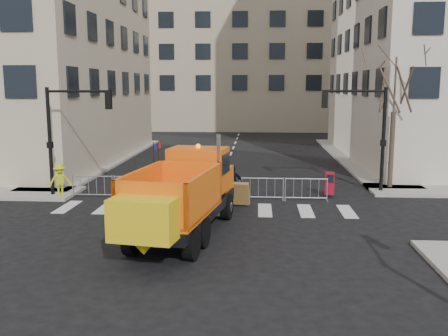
# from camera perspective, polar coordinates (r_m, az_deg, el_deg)

# --- Properties ---
(ground) EXTENTS (120.00, 120.00, 0.00)m
(ground) POSITION_cam_1_polar(r_m,az_deg,el_deg) (17.15, -3.53, -9.21)
(ground) COLOR black
(ground) RESTS_ON ground
(sidewalk_back) EXTENTS (64.00, 5.00, 0.15)m
(sidewalk_back) POSITION_cam_1_polar(r_m,az_deg,el_deg) (25.29, -1.07, -2.92)
(sidewalk_back) COLOR gray
(sidewalk_back) RESTS_ON ground
(building_far) EXTENTS (30.00, 18.00, 24.00)m
(building_far) POSITION_cam_1_polar(r_m,az_deg,el_deg) (68.47, 2.12, 14.86)
(building_far) COLOR tan
(building_far) RESTS_ON ground
(traffic_light_left) EXTENTS (0.18, 0.18, 5.40)m
(traffic_light_left) POSITION_cam_1_polar(r_m,az_deg,el_deg) (25.85, -19.27, 2.72)
(traffic_light_left) COLOR black
(traffic_light_left) RESTS_ON ground
(traffic_light_right) EXTENTS (0.18, 0.18, 5.40)m
(traffic_light_right) POSITION_cam_1_polar(r_m,az_deg,el_deg) (26.54, 17.74, 2.96)
(traffic_light_right) COLOR black
(traffic_light_right) RESTS_ON ground
(crowd_barriers) EXTENTS (12.60, 0.60, 1.10)m
(crowd_barriers) POSITION_cam_1_polar(r_m,az_deg,el_deg) (24.39, -3.01, -2.25)
(crowd_barriers) COLOR #9EA0A5
(crowd_barriers) RESTS_ON ground
(street_tree) EXTENTS (3.00, 3.00, 7.50)m
(street_tree) POSITION_cam_1_polar(r_m,az_deg,el_deg) (27.60, 18.77, 5.33)
(street_tree) COLOR #382B21
(street_tree) RESTS_ON ground
(plow_truck) EXTENTS (4.09, 9.72, 3.66)m
(plow_truck) POSITION_cam_1_polar(r_m,az_deg,el_deg) (18.08, -4.74, -2.90)
(plow_truck) COLOR black
(plow_truck) RESTS_ON ground
(cop_a) EXTENTS (0.75, 0.55, 1.89)m
(cop_a) POSITION_cam_1_polar(r_m,az_deg,el_deg) (23.77, -3.87, -1.60)
(cop_a) COLOR black
(cop_a) RESTS_ON ground
(cop_b) EXTENTS (0.92, 0.72, 1.86)m
(cop_b) POSITION_cam_1_polar(r_m,az_deg,el_deg) (23.28, -0.72, -1.85)
(cop_b) COLOR black
(cop_b) RESTS_ON ground
(cop_c) EXTENTS (1.10, 0.95, 1.78)m
(cop_c) POSITION_cam_1_polar(r_m,az_deg,el_deg) (23.60, 1.03, -1.80)
(cop_c) COLOR black
(cop_c) RESTS_ON ground
(worker) EXTENTS (1.21, 1.04, 1.62)m
(worker) POSITION_cam_1_polar(r_m,az_deg,el_deg) (25.19, -18.23, -1.39)
(worker) COLOR #BEC817
(worker) RESTS_ON sidewalk_back
(newspaper_box) EXTENTS (0.47, 0.42, 1.10)m
(newspaper_box) POSITION_cam_1_polar(r_m,az_deg,el_deg) (25.20, 11.95, -1.72)
(newspaper_box) COLOR maroon
(newspaper_box) RESTS_ON sidewalk_back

